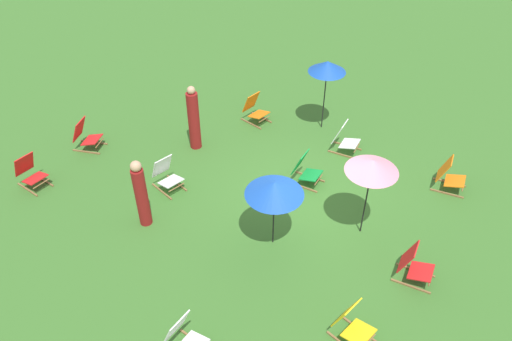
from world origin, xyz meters
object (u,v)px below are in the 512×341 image
person_0 (194,119)px  umbrella_2 (274,188)px  deckchair_7 (449,176)px  deckchair_9 (86,136)px  person_1 (141,194)px  umbrella_1 (372,166)px  deckchair_6 (414,265)px  umbrella_0 (327,67)px  deckchair_3 (305,170)px  deckchair_8 (184,337)px  deckchair_5 (255,109)px  deckchair_2 (344,139)px  deckchair_1 (352,324)px  deckchair_0 (166,175)px  deckchair_4 (30,173)px

person_0 → umbrella_2: bearing=38.4°
deckchair_7 → person_0: person_0 is taller
deckchair_9 → person_1: person_1 is taller
deckchair_7 → umbrella_1: 3.02m
deckchair_6 → person_0: bearing=72.4°
deckchair_9 → umbrella_0: size_ratio=0.44×
deckchair_3 → umbrella_2: umbrella_2 is taller
person_1 → deckchair_8: bearing=-37.5°
deckchair_5 → deckchair_7: same height
deckchair_2 → umbrella_2: umbrella_2 is taller
deckchair_3 → deckchair_7: 3.35m
umbrella_1 → deckchair_6: bearing=-118.4°
person_0 → deckchair_5: bearing=137.5°
umbrella_1 → person_0: bearing=81.4°
deckchair_9 → umbrella_0: 6.47m
deckchair_9 → umbrella_2: (-0.49, -5.81, 1.12)m
deckchair_1 → deckchair_7: same height
deckchair_3 → deckchair_8: bearing=-178.3°
deckchair_0 → deckchair_9: (0.20, 2.80, 0.00)m
umbrella_1 → person_0: (0.74, 4.87, -0.95)m
umbrella_1 → person_1: umbrella_1 is taller
deckchair_4 → deckchair_8: size_ratio=1.00×
deckchair_0 → deckchair_5: size_ratio=1.02×
deckchair_7 → umbrella_2: 4.64m
deckchair_4 → umbrella_0: (5.73, -4.91, 1.47)m
umbrella_2 → person_0: size_ratio=0.92×
deckchair_0 → deckchair_6: bearing=-72.1°
umbrella_0 → deckchair_7: bearing=-103.6°
deckchair_6 → umbrella_0: 5.61m
deckchair_1 → umbrella_2: 2.83m
deckchair_5 → deckchair_8: bearing=-146.8°
deckchair_0 → deckchair_8: 4.37m
deckchair_8 → deckchair_9: 6.69m
umbrella_2 → person_1: (-0.90, 2.68, -0.67)m
deckchair_1 → umbrella_0: umbrella_0 is taller
deckchair_7 → person_0: size_ratio=0.47×
deckchair_3 → deckchair_7: size_ratio=1.00×
deckchair_4 → umbrella_0: bearing=-34.8°
deckchair_2 → person_0: 3.88m
umbrella_0 → deckchair_1: bearing=-151.2°
deckchair_1 → deckchair_3: same height
deckchair_4 → umbrella_1: size_ratio=0.43×
umbrella_0 → person_0: bearing=135.4°
deckchair_0 → deckchair_9: bearing=101.5°
deckchair_5 → deckchair_4: bearing=160.3°
deckchair_1 → deckchair_4: same height
deckchair_0 → deckchair_2: bearing=-25.5°
deckchair_3 → person_0: 3.14m
deckchair_9 → deckchair_3: bearing=-91.6°
deckchair_9 → umbrella_2: bearing=-112.8°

